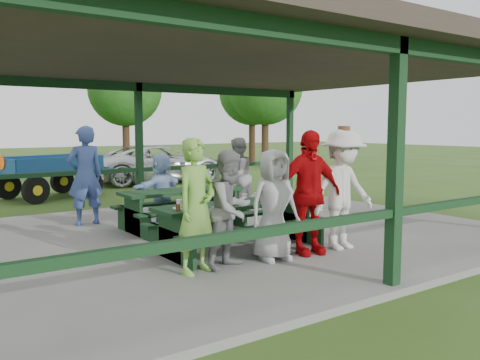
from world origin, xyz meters
TOP-DOWN VIEW (x-y plane):
  - ground at (0.00, 0.00)m, footprint 90.00×90.00m
  - concrete_slab at (0.00, 0.00)m, footprint 10.00×8.00m
  - pavilion_structure at (0.00, 0.00)m, footprint 10.60×8.60m
  - picnic_table_near at (-0.53, -1.20)m, footprint 2.74×1.39m
  - picnic_table_far at (-0.45, 0.80)m, footprint 2.37×1.39m
  - table_setting at (-0.50, -1.18)m, footprint 2.39×0.45m
  - contestant_green at (-1.73, -1.98)m, footprint 0.75×0.60m
  - contestant_grey_left at (-1.21, -2.01)m, footprint 0.95×0.84m
  - contestant_grey_mid at (-0.48, -2.05)m, footprint 0.84×0.59m
  - contestant_red at (0.18, -2.06)m, footprint 1.18×0.67m
  - contestant_white_fedora at (0.85, -2.13)m, footprint 1.24×0.72m
  - spectator_lblue at (-0.55, 1.51)m, footprint 1.38×0.91m
  - spectator_blue at (-1.86, 2.21)m, footprint 0.73×0.49m
  - spectator_grey at (1.33, 1.52)m, footprint 1.03×0.94m
  - pickup_truck at (3.17, 9.20)m, footprint 5.17×2.81m
  - farm_trailer at (-1.25, 7.27)m, footprint 3.75×2.30m
  - tree_mid at (4.93, 16.67)m, footprint 3.68×3.68m
  - tree_right at (10.89, 12.88)m, footprint 3.78×3.78m
  - tree_far_right at (12.23, 15.85)m, footprint 3.77×3.77m

SIDE VIEW (x-z plane):
  - ground at x=0.00m, z-range 0.00..0.00m
  - concrete_slab at x=0.00m, z-range 0.00..0.10m
  - picnic_table_far at x=-0.45m, z-range 0.19..0.94m
  - picnic_table_near at x=-0.53m, z-range 0.20..0.95m
  - farm_trailer at x=-1.25m, z-range -0.01..1.30m
  - pickup_truck at x=3.17m, z-range 0.00..1.37m
  - spectator_lblue at x=-0.55m, z-range 0.10..1.52m
  - table_setting at x=-0.50m, z-range 0.83..0.93m
  - contestant_grey_left at x=-1.21m, z-range 0.10..1.73m
  - contestant_grey_mid at x=-0.48m, z-range 0.10..1.73m
  - spectator_grey at x=1.33m, z-range 0.10..1.81m
  - contestant_green at x=-1.73m, z-range 0.10..1.90m
  - contestant_red at x=0.18m, z-range 0.10..2.00m
  - contestant_white_fedora at x=0.85m, z-range 0.08..2.04m
  - spectator_blue at x=-1.86m, z-range 0.10..2.07m
  - pavilion_structure at x=0.00m, z-range 1.55..4.79m
  - tree_mid at x=4.93m, z-range 1.02..6.76m
  - tree_far_right at x=12.23m, z-range 1.04..6.94m
  - tree_right at x=10.89m, z-range 1.05..6.95m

